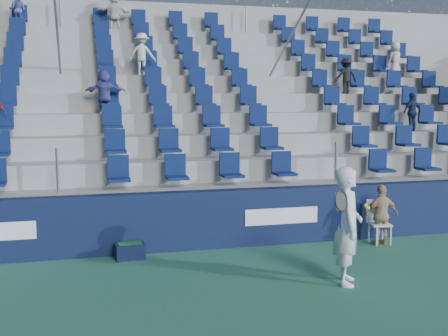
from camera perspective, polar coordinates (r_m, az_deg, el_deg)
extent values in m
plane|color=#2B654A|center=(8.83, 3.39, -13.27)|extent=(70.00, 70.00, 0.00)
cube|color=#10183B|center=(11.59, -1.40, -5.23)|extent=(24.00, 0.30, 1.20)
cube|color=white|center=(11.86, 5.88, -4.88)|extent=(1.60, 0.02, 0.34)
cube|color=#969691|center=(12.13, -2.02, -4.67)|extent=(24.00, 0.85, 1.20)
cube|color=#969691|center=(12.90, -2.84, -2.83)|extent=(24.00, 0.85, 1.70)
cube|color=#969691|center=(13.69, -3.57, -1.21)|extent=(24.00, 0.85, 2.20)
cube|color=#969691|center=(14.48, -4.22, 0.24)|extent=(24.00, 0.85, 2.70)
cube|color=#969691|center=(15.29, -4.80, 1.54)|extent=(24.00, 0.85, 3.20)
cube|color=#969691|center=(16.10, -5.32, 2.71)|extent=(24.00, 0.85, 3.70)
cube|color=#969691|center=(16.92, -5.79, 3.76)|extent=(24.00, 0.85, 4.20)
cube|color=#969691|center=(17.75, -6.22, 4.72)|extent=(24.00, 0.85, 4.70)
cube|color=#969691|center=(18.58, -6.62, 5.59)|extent=(24.00, 0.85, 5.20)
cube|color=#969691|center=(19.25, -6.92, 7.12)|extent=(24.00, 0.50, 6.20)
cube|color=#0B1A46|center=(11.98, -2.04, -0.21)|extent=(16.05, 0.50, 0.70)
cube|color=#0B1A46|center=(12.75, -2.87, 2.49)|extent=(16.05, 0.50, 0.70)
cube|color=#0B1A46|center=(13.55, -3.62, 4.87)|extent=(16.05, 0.50, 0.70)
cube|color=#0B1A46|center=(14.38, -4.28, 6.98)|extent=(16.05, 0.50, 0.70)
cube|color=#0B1A46|center=(15.22, -4.87, 8.86)|extent=(16.05, 0.50, 0.70)
cube|color=#0B1A46|center=(16.09, -5.41, 10.54)|extent=(16.05, 0.50, 0.70)
cube|color=#0B1A46|center=(16.96, -5.90, 12.05)|extent=(16.05, 0.50, 0.70)
cube|color=#0B1A46|center=(17.85, -6.34, 13.41)|extent=(16.05, 0.50, 0.70)
cube|color=#0B1A46|center=(18.74, -6.75, 14.64)|extent=(16.05, 0.50, 0.70)
cylinder|color=gray|center=(15.06, -16.47, 11.67)|extent=(0.06, 7.68, 4.55)
cylinder|color=gray|center=(16.05, 5.94, 11.62)|extent=(0.06, 7.68, 4.55)
imported|color=#BCB3A9|center=(18.52, 16.98, 10.44)|extent=(0.62, 0.50, 1.10)
imported|color=black|center=(16.74, 12.27, 9.12)|extent=(0.67, 0.40, 1.02)
imported|color=#454798|center=(14.11, -12.04, 7.59)|extent=(1.03, 0.55, 1.07)
imported|color=beige|center=(15.94, -8.34, 11.36)|extent=(0.84, 0.63, 1.16)
imported|color=beige|center=(18.59, -11.08, 15.31)|extent=(1.11, 0.56, 1.14)
imported|color=#3F4C8A|center=(18.61, -20.23, 14.83)|extent=(0.56, 0.47, 1.03)
imported|color=#172246|center=(15.80, 18.57, 5.43)|extent=(0.65, 0.40, 1.03)
imported|color=white|center=(9.52, 12.45, -5.76)|extent=(0.72, 0.84, 1.96)
cylinder|color=navy|center=(9.16, 11.79, -5.15)|extent=(0.03, 0.03, 0.28)
torus|color=black|center=(9.10, 11.83, -3.31)|extent=(0.30, 0.17, 0.28)
plane|color=#262626|center=(9.10, 11.83, -3.31)|extent=(0.30, 0.16, 0.29)
sphere|color=#C7D431|center=(9.40, 14.42, -3.96)|extent=(0.07, 0.07, 0.07)
sphere|color=#C7D431|center=(9.45, 14.25, -3.71)|extent=(0.07, 0.07, 0.07)
cube|color=white|center=(12.37, 15.57, -5.52)|extent=(0.47, 0.47, 0.04)
cube|color=white|center=(12.48, 15.16, -4.21)|extent=(0.41, 0.11, 0.50)
cylinder|color=white|center=(12.20, 15.25, -6.76)|extent=(0.03, 0.03, 0.41)
cylinder|color=white|center=(12.37, 16.58, -6.62)|extent=(0.03, 0.03, 0.41)
cylinder|color=white|center=(12.48, 14.49, -6.43)|extent=(0.03, 0.03, 0.41)
cylinder|color=white|center=(12.64, 15.81, -6.30)|extent=(0.03, 0.03, 0.41)
imported|color=tan|center=(12.28, 15.72, -4.59)|extent=(0.76, 0.32, 1.28)
cube|color=#0F1938|center=(11.05, -9.53, -8.33)|extent=(0.58, 0.40, 0.30)
cube|color=#1E662D|center=(11.03, -9.54, -7.98)|extent=(0.47, 0.29, 0.18)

